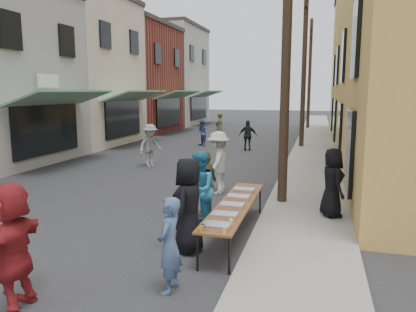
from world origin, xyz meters
The scene contains 27 objects.
ground centered at (0.00, 0.00, 0.00)m, with size 120.00×120.00×0.00m, color #28282B.
sidewalk centered at (5.00, 15.00, 0.05)m, with size 2.20×60.00×0.10m, color gray.
storefront_row centered at (-10.00, 14.96, 4.12)m, with size 8.00×37.00×9.00m.
utility_pole_near centered at (4.30, 3.00, 4.50)m, with size 0.26×0.26×9.00m, color #2D2116.
utility_pole_mid centered at (4.30, 15.00, 4.50)m, with size 0.26×0.26×9.00m, color #2D2116.
utility_pole_far centered at (4.30, 27.00, 4.50)m, with size 0.26×0.26×9.00m, color #2D2116.
serving_table centered at (3.53, 0.12, 0.71)m, with size 0.70×4.00×0.75m.
catering_tray_sausage centered at (3.53, -1.53, 0.79)m, with size 0.50×0.33×0.08m, color maroon.
catering_tray_foil_b centered at (3.53, -0.88, 0.79)m, with size 0.50×0.33×0.08m, color #B2B2B7.
catering_tray_buns centered at (3.53, -0.18, 0.79)m, with size 0.50×0.33×0.08m, color tan.
catering_tray_foil_d centered at (3.53, 0.52, 0.79)m, with size 0.50×0.33×0.08m, color #B2B2B7.
catering_tray_buns_end centered at (3.53, 1.22, 0.79)m, with size 0.50×0.33×0.08m, color tan.
condiment_jar_a centered at (3.31, -1.83, 0.79)m, with size 0.07×0.07×0.08m, color #A57F26.
condiment_jar_b centered at (3.31, -1.73, 0.79)m, with size 0.07×0.07×0.08m, color #A57F26.
condiment_jar_c centered at (3.31, -1.63, 0.79)m, with size 0.07×0.07×0.08m, color #A57F26.
cup_stack centered at (3.73, -1.78, 0.81)m, with size 0.08×0.08×0.12m, color tan.
guest_front_a centered at (2.81, -0.93, 0.95)m, with size 0.92×0.60×1.89m, color black.
guest_front_b centered at (3.03, -2.59, 0.78)m, with size 0.57×0.37×1.55m, color #41567E.
guest_front_c centered at (2.60, 0.54, 0.90)m, with size 0.88×0.68×1.81m, color teal.
guest_front_d centered at (2.26, 3.73, 0.98)m, with size 1.26×0.73×1.96m, color beige.
guest_front_e centered at (2.51, 1.42, 0.85)m, with size 0.99×0.41×1.69m, color #505F37.
guest_queue_back centered at (1.03, -3.69, 0.96)m, with size 1.78×0.57×1.91m, color maroon.
server centered at (5.60, 1.90, 0.95)m, with size 0.83×0.54×1.71m, color black.
passerby_left centered at (-1.61, 7.40, 0.90)m, with size 1.17×0.67×1.80m, color gray.
passerby_mid centered at (1.58, 13.08, 0.82)m, with size 0.96×0.40×1.64m, color black.
passerby_right centered at (-0.75, 16.12, 0.93)m, with size 0.68×0.45×1.87m, color #4D5732.
passerby_far centered at (-1.31, 14.22, 0.76)m, with size 0.74×0.58×1.52m, color #41527E.
Camera 1 is at (5.23, -8.29, 3.18)m, focal length 35.00 mm.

